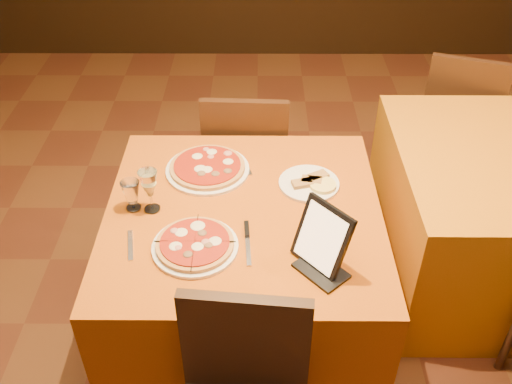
{
  "coord_description": "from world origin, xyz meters",
  "views": [
    {
      "loc": [
        0.01,
        -1.33,
        2.21
      ],
      "look_at": [
        0.0,
        0.38,
        0.86
      ],
      "focal_mm": 40.0,
      "sensor_mm": 36.0,
      "label": 1
    }
  ],
  "objects_px": {
    "chair_side_far": "(458,117)",
    "water_glass": "(132,196)",
    "wine_glass": "(150,191)",
    "pizza_near": "(195,245)",
    "side_table": "(500,217)",
    "main_table": "(245,276)",
    "chair_main_far": "(248,158)",
    "pizza_far": "(207,168)",
    "tablet": "(322,237)"
  },
  "relations": [
    {
      "from": "chair_side_far",
      "to": "water_glass",
      "type": "distance_m",
      "value": 2.11
    },
    {
      "from": "side_table",
      "to": "chair_main_far",
      "type": "relative_size",
      "value": 1.21
    },
    {
      "from": "water_glass",
      "to": "main_table",
      "type": "bearing_deg",
      "value": -1.52
    },
    {
      "from": "chair_main_far",
      "to": "pizza_near",
      "type": "height_order",
      "value": "chair_main_far"
    },
    {
      "from": "side_table",
      "to": "pizza_far",
      "type": "xyz_separation_m",
      "value": [
        -1.41,
        -0.13,
        0.39
      ]
    },
    {
      "from": "chair_side_far",
      "to": "water_glass",
      "type": "height_order",
      "value": "chair_side_far"
    },
    {
      "from": "water_glass",
      "to": "tablet",
      "type": "height_order",
      "value": "tablet"
    },
    {
      "from": "water_glass",
      "to": "tablet",
      "type": "xyz_separation_m",
      "value": [
        0.72,
        -0.3,
        0.06
      ]
    },
    {
      "from": "pizza_far",
      "to": "wine_glass",
      "type": "height_order",
      "value": "wine_glass"
    },
    {
      "from": "pizza_far",
      "to": "wine_glass",
      "type": "relative_size",
      "value": 1.91
    },
    {
      "from": "pizza_near",
      "to": "wine_glass",
      "type": "distance_m",
      "value": 0.3
    },
    {
      "from": "wine_glass",
      "to": "pizza_near",
      "type": "bearing_deg",
      "value": -49.19
    },
    {
      "from": "chair_side_far",
      "to": "water_glass",
      "type": "bearing_deg",
      "value": 54.74
    },
    {
      "from": "chair_side_far",
      "to": "wine_glass",
      "type": "xyz_separation_m",
      "value": [
        -1.61,
        -1.22,
        0.39
      ]
    },
    {
      "from": "main_table",
      "to": "pizza_near",
      "type": "xyz_separation_m",
      "value": [
        -0.17,
        -0.22,
        0.39
      ]
    },
    {
      "from": "side_table",
      "to": "wine_glass",
      "type": "bearing_deg",
      "value": -166.26
    },
    {
      "from": "tablet",
      "to": "pizza_near",
      "type": "bearing_deg",
      "value": -139.9
    },
    {
      "from": "pizza_near",
      "to": "water_glass",
      "type": "relative_size",
      "value": 2.46
    },
    {
      "from": "chair_main_far",
      "to": "wine_glass",
      "type": "relative_size",
      "value": 4.79
    },
    {
      "from": "pizza_far",
      "to": "water_glass",
      "type": "xyz_separation_m",
      "value": [
        -0.28,
        -0.25,
        0.05
      ]
    },
    {
      "from": "side_table",
      "to": "pizza_near",
      "type": "bearing_deg",
      "value": -156.61
    },
    {
      "from": "pizza_far",
      "to": "tablet",
      "type": "bearing_deg",
      "value": -51.11
    },
    {
      "from": "main_table",
      "to": "pizza_far",
      "type": "relative_size",
      "value": 3.04
    },
    {
      "from": "main_table",
      "to": "tablet",
      "type": "xyz_separation_m",
      "value": [
        0.28,
        -0.28,
        0.49
      ]
    },
    {
      "from": "main_table",
      "to": "chair_main_far",
      "type": "distance_m",
      "value": 0.79
    },
    {
      "from": "chair_main_far",
      "to": "tablet",
      "type": "xyz_separation_m",
      "value": [
        0.28,
        -1.07,
        0.41
      ]
    },
    {
      "from": "tablet",
      "to": "water_glass",
      "type": "bearing_deg",
      "value": -153.74
    },
    {
      "from": "chair_main_far",
      "to": "chair_side_far",
      "type": "bearing_deg",
      "value": -158.28
    },
    {
      "from": "side_table",
      "to": "pizza_near",
      "type": "height_order",
      "value": "pizza_near"
    },
    {
      "from": "side_table",
      "to": "wine_glass",
      "type": "xyz_separation_m",
      "value": [
        -1.61,
        -0.39,
        0.47
      ]
    },
    {
      "from": "chair_side_far",
      "to": "pizza_near",
      "type": "bearing_deg",
      "value": 64.41
    },
    {
      "from": "main_table",
      "to": "chair_side_far",
      "type": "distance_m",
      "value": 1.75
    },
    {
      "from": "main_table",
      "to": "wine_glass",
      "type": "xyz_separation_m",
      "value": [
        -0.36,
        0.0,
        0.47
      ]
    },
    {
      "from": "chair_main_far",
      "to": "wine_glass",
      "type": "xyz_separation_m",
      "value": [
        -0.36,
        -0.78,
        0.39
      ]
    },
    {
      "from": "chair_main_far",
      "to": "tablet",
      "type": "bearing_deg",
      "value": 107.13
    },
    {
      "from": "pizza_far",
      "to": "chair_side_far",
      "type": "bearing_deg",
      "value": 34.22
    },
    {
      "from": "side_table",
      "to": "water_glass",
      "type": "bearing_deg",
      "value": -167.07
    },
    {
      "from": "pizza_near",
      "to": "wine_glass",
      "type": "height_order",
      "value": "wine_glass"
    },
    {
      "from": "water_glass",
      "to": "tablet",
      "type": "bearing_deg",
      "value": -22.3
    },
    {
      "from": "tablet",
      "to": "chair_main_far",
      "type": "bearing_deg",
      "value": 153.21
    },
    {
      "from": "chair_main_far",
      "to": "tablet",
      "type": "distance_m",
      "value": 1.18
    },
    {
      "from": "chair_main_far",
      "to": "side_table",
      "type": "bearing_deg",
      "value": 165.16
    },
    {
      "from": "main_table",
      "to": "side_table",
      "type": "distance_m",
      "value": 1.31
    },
    {
      "from": "main_table",
      "to": "pizza_far",
      "type": "xyz_separation_m",
      "value": [
        -0.16,
        0.26,
        0.39
      ]
    },
    {
      "from": "main_table",
      "to": "chair_side_far",
      "type": "height_order",
      "value": "chair_side_far"
    },
    {
      "from": "wine_glass",
      "to": "water_glass",
      "type": "relative_size",
      "value": 1.46
    },
    {
      "from": "wine_glass",
      "to": "water_glass",
      "type": "distance_m",
      "value": 0.08
    },
    {
      "from": "chair_main_far",
      "to": "pizza_near",
      "type": "relative_size",
      "value": 2.85
    },
    {
      "from": "pizza_near",
      "to": "wine_glass",
      "type": "relative_size",
      "value": 1.68
    },
    {
      "from": "tablet",
      "to": "chair_side_far",
      "type": "bearing_deg",
      "value": 105.83
    }
  ]
}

